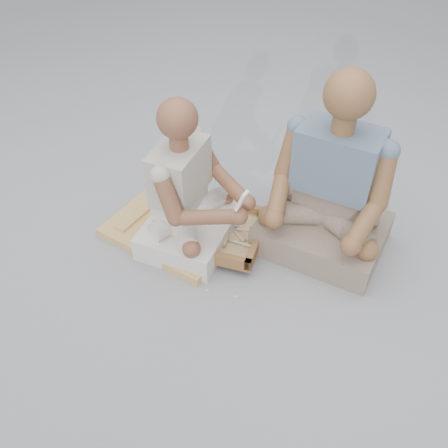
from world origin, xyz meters
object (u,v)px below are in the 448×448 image
Objects in this scene: carved_panel at (171,232)px; companion at (329,196)px; craftsman at (189,198)px; tool_tray at (212,230)px.

carved_panel is 0.69× the size of companion.
companion is at bearing 30.71° from carved_panel.
companion is at bearing 109.85° from craftsman.
craftsman is 0.68m from companion.
craftsman is at bearing -150.31° from tool_tray.
tool_tray is at bearing 107.65° from craftsman.
carved_panel is 0.27m from craftsman.
craftsman is 0.85× the size of companion.
carved_panel is at bearing -153.43° from tool_tray.
carved_panel is 1.04× the size of tool_tray.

